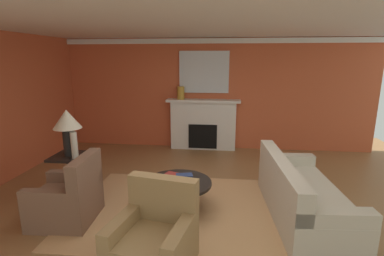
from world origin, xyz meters
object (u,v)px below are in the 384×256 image
armchair_near_window (68,200)px  mantel_mirror (204,72)px  fireplace (203,126)px  armchair_facing_fireplace (154,243)px  sofa (301,197)px  table_lamp (67,124)px  vase_on_side_table (74,145)px  side_table (72,173)px  coffee_table (178,189)px  vase_mantel_left (181,93)px

armchair_near_window → mantel_mirror: bearing=66.6°
armchair_near_window → fireplace: bearing=65.9°
armchair_facing_fireplace → sofa: bearing=35.2°
table_lamp → vase_on_side_table: (0.15, -0.12, -0.31)m
armchair_facing_fireplace → side_table: bearing=138.5°
armchair_near_window → vase_on_side_table: size_ratio=2.25×
fireplace → table_lamp: size_ratio=2.40×
mantel_mirror → sofa: bearing=-63.1°
armchair_facing_fireplace → vase_on_side_table: 2.24m
sofa → armchair_facing_fireplace: bearing=-144.8°
coffee_table → vase_on_side_table: vase_on_side_table is taller
mantel_mirror → armchair_facing_fireplace: 4.80m
fireplace → mantel_mirror: bearing=90.0°
fireplace → vase_on_side_table: bearing=-121.1°
side_table → sofa: bearing=-4.3°
sofa → armchair_facing_fireplace: size_ratio=2.27×
mantel_mirror → fireplace: bearing=-90.0°
fireplace → vase_on_side_table: size_ratio=4.27×
sofa → armchair_near_window: (-3.25, -0.47, 0.01)m
side_table → armchair_near_window: bearing=-65.9°
coffee_table → vase_mantel_left: bearing=97.8°
table_lamp → vase_mantel_left: bearing=63.6°
armchair_near_window → vase_on_side_table: 0.89m
sofa → vase_on_side_table: 3.49m
table_lamp → side_table: bearing=0.0°
vase_on_side_table → mantel_mirror: bearing=59.9°
fireplace → armchair_near_window: fireplace is taller
armchair_near_window → table_lamp: (-0.33, 0.75, 0.92)m
fireplace → side_table: size_ratio=2.57×
mantel_mirror → coffee_table: (-0.13, -3.24, -1.57)m
mantel_mirror → table_lamp: 3.60m
coffee_table → vase_on_side_table: size_ratio=2.37×
armchair_near_window → armchair_facing_fireplace: size_ratio=1.00×
vase_mantel_left → table_lamp: bearing=-116.4°
sofa → vase_mantel_left: vase_mantel_left is taller
sofa → coffee_table: bearing=-179.8°
armchair_facing_fireplace → mantel_mirror: bearing=87.7°
armchair_facing_fireplace → table_lamp: (-1.76, 1.56, 0.92)m
armchair_near_window → vase_mantel_left: 3.85m
sofa → vase_on_side_table: (-3.43, 0.15, 0.61)m
armchair_facing_fireplace → coffee_table: (0.05, 1.28, 0.03)m
vase_mantel_left → vase_on_side_table: bearing=-113.0°
table_lamp → armchair_near_window: bearing=-65.9°
vase_on_side_table → coffee_table: bearing=-5.4°
armchair_facing_fireplace → table_lamp: size_ratio=1.27×
vase_mantel_left → vase_on_side_table: size_ratio=0.74×
sofa → fireplace: bearing=117.8°
armchair_facing_fireplace → fireplace: bearing=87.7°
sofa → vase_mantel_left: 3.93m
armchair_facing_fireplace → coffee_table: 1.28m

